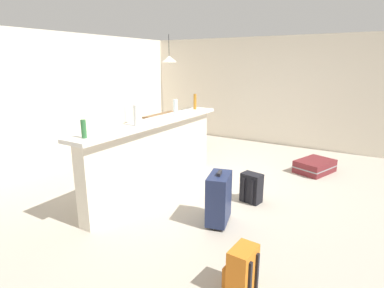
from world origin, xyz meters
name	(u,v)px	position (x,y,z in m)	size (l,w,h in m)	color
ground_plane	(200,181)	(0.00, 0.00, -0.03)	(13.00, 13.00, 0.05)	#ADA393
wall_back	(73,95)	(0.00, 3.05, 1.25)	(6.60, 0.10, 2.50)	silver
wall_right	(251,90)	(3.05, 0.30, 1.25)	(0.10, 6.00, 2.50)	silver
partition_half_wall	(156,158)	(-0.74, 0.34, 0.53)	(2.80, 0.20, 1.05)	silver
bar_countertop	(155,122)	(-0.74, 0.34, 1.08)	(2.96, 0.40, 0.05)	white
bottle_green	(84,129)	(-2.03, 0.33, 1.21)	(0.06, 0.06, 0.21)	#2D6B38
bottle_white	(136,115)	(-1.19, 0.29, 1.24)	(0.08, 0.08, 0.28)	silver
bottle_clear	(175,108)	(-0.31, 0.26, 1.23)	(0.07, 0.07, 0.26)	silver
bottle_amber	(195,102)	(0.48, 0.38, 1.24)	(0.06, 0.06, 0.27)	#9E661E
dining_table	(171,119)	(1.53, 1.65, 0.65)	(1.10, 0.80, 0.74)	brown
dining_chair_near_partition	(191,128)	(1.46, 1.07, 0.52)	(0.40, 0.40, 0.93)	black
pendant_lamp	(169,59)	(1.48, 1.64, 1.99)	(0.34, 0.34, 0.63)	black
suitcase_flat_maroon	(315,166)	(1.40, -1.59, 0.11)	(0.89, 0.70, 0.22)	maroon
backpack_orange	(242,271)	(-2.11, -1.63, 0.20)	(0.29, 0.26, 0.42)	orange
suitcase_upright_navy	(219,198)	(-1.15, -0.93, 0.33)	(0.49, 0.34, 0.67)	#1E284C
backpack_black	(252,188)	(-0.36, -1.06, 0.20)	(0.29, 0.31, 0.42)	black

